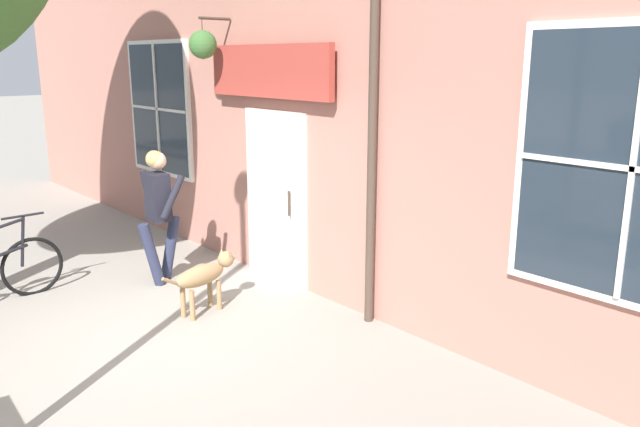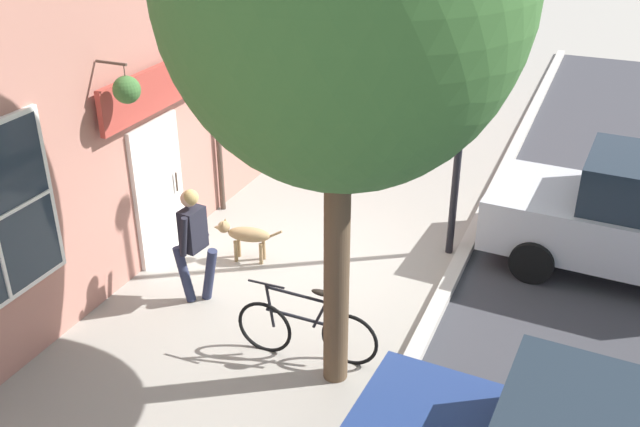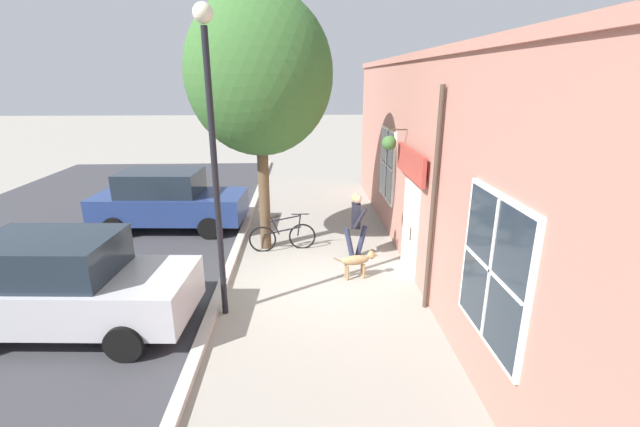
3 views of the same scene
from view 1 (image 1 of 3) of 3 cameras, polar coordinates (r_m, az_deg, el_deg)
ground_plane at (r=6.45m, az=-16.75°, el=-11.29°), size 90.00×90.00×0.00m
storefront_facade at (r=7.12m, az=-0.52°, el=11.80°), size 0.95×18.00×4.83m
pedestrian_walking at (r=7.76m, az=-14.56°, el=0.78°), size 0.62×0.58×1.64m
dog_on_leash at (r=6.87m, az=-10.52°, el=-5.54°), size 1.04×0.36×0.64m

